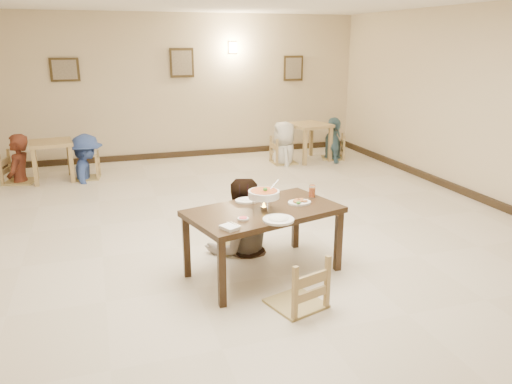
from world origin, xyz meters
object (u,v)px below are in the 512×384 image
object	(u,v)px
bg_chair_lr	(86,154)
chair_far	(238,212)
bg_chair_rl	(284,139)
bg_diner_b	(84,134)
bg_diner_a	(14,134)
main_diner	(240,178)
main_table	(264,216)
bg_chair_ll	(17,153)
curry_warmer	(264,194)
bg_table_right	(309,130)
bg_chair_rr	(333,136)
chair_near	(297,257)
bg_diner_d	(334,117)
bg_diner_c	(284,121)
drink_glass	(312,192)
bg_table_left	(51,149)

from	to	relation	value
bg_chair_lr	chair_far	bearing A→B (deg)	30.83
bg_chair_rl	bg_diner_b	size ratio (longest dim) A/B	0.62
bg_diner_a	main_diner	bearing A→B (deg)	49.41
main_table	bg_chair_lr	world-z (taller)	bg_chair_lr
main_table	bg_chair_ll	distance (m)	5.66
bg_chair_ll	curry_warmer	bearing A→B (deg)	-135.88
main_table	chair_far	world-z (taller)	chair_far
bg_table_right	bg_chair_rl	bearing A→B (deg)	-172.22
bg_diner_b	bg_chair_rr	bearing A→B (deg)	-87.37
chair_near	bg_diner_d	distance (m)	6.38
chair_far	bg_chair_rr	distance (m)	5.19
bg_diner_c	drink_glass	bearing A→B (deg)	-7.45
bg_chair_ll	bg_chair_lr	distance (m)	1.16
bg_diner_b	bg_diner_d	distance (m)	5.04
bg_table_right	bg_chair_rr	world-z (taller)	bg_chair_rr
bg_diner_b	bg_diner_a	bearing A→B (deg)	86.78
chair_far	curry_warmer	distance (m)	0.92
chair_near	bg_chair_ll	size ratio (longest dim) A/B	0.95
bg_table_left	chair_far	bearing A→B (deg)	-59.63
chair_near	bg_diner_c	size ratio (longest dim) A/B	0.58
bg_chair_ll	bg_diner_b	bearing A→B (deg)	-82.30
bg_chair_rr	bg_table_left	bearing A→B (deg)	-69.50
main_diner	bg_table_left	size ratio (longest dim) A/B	2.28
curry_warmer	drink_glass	size ratio (longest dim) A/B	2.56
chair_near	main_diner	xyz separation A→B (m)	(-0.13, 1.45, 0.40)
bg_chair_lr	bg_chair_rr	xyz separation A→B (m)	(5.04, 0.09, 0.03)
drink_glass	main_table	bearing A→B (deg)	-161.23
drink_glass	bg_diner_a	bearing A→B (deg)	128.47
bg_chair_lr	bg_diner_a	world-z (taller)	bg_diner_a
chair_far	chair_near	distance (m)	1.53
bg_diner_c	bg_chair_rr	bearing A→B (deg)	102.71
main_table	bg_table_right	world-z (taller)	bg_table_right
chair_far	bg_diner_c	distance (m)	4.52
main_table	bg_diner_c	bearing A→B (deg)	51.37
drink_glass	bg_chair_rl	world-z (taller)	bg_chair_rl
bg_chair_ll	bg_diner_c	bearing A→B (deg)	-78.24
bg_diner_d	bg_chair_rr	bearing A→B (deg)	0.00
bg_chair_rr	bg_diner_c	bearing A→B (deg)	-66.87
bg_diner_b	bg_diner_c	xyz separation A→B (m)	(3.88, 0.03, 0.04)
main_diner	bg_diner_a	distance (m)	5.05
bg_table_left	bg_diner_a	world-z (taller)	bg_diner_a
main_diner	bg_table_right	size ratio (longest dim) A/B	1.92
main_table	bg_diner_b	size ratio (longest dim) A/B	1.07
bg_table_left	bg_chair_rl	distance (m)	4.46
drink_glass	bg_diner_c	world-z (taller)	bg_diner_c
curry_warmer	bg_diner_c	xyz separation A→B (m)	(2.06, 4.77, -0.05)
chair_near	bg_diner_b	xyz separation A→B (m)	(-1.91, 5.46, 0.32)
main_table	bg_diner_d	world-z (taller)	bg_diner_d
bg_table_right	bg_chair_ll	xyz separation A→B (m)	(-5.61, -0.01, -0.11)
main_diner	curry_warmer	distance (m)	0.73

